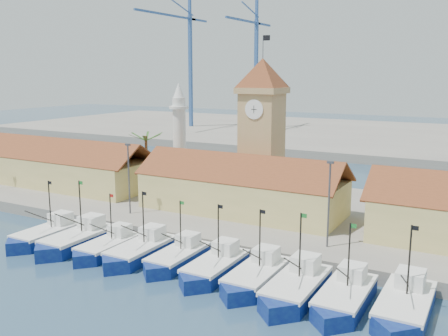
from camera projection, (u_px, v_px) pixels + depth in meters
The scene contains 21 objects.
ground at pixel (148, 275), 48.31m from camera, with size 400.00×400.00×0.00m, color #1B3649.
quay at pixel (255, 209), 68.81m from camera, with size 140.00×32.00×1.50m, color gray.
terminal at pixel (384, 138), 142.73m from camera, with size 240.00×80.00×2.00m, color gray.
boat_0 at pixel (46, 236), 57.44m from camera, with size 3.62×9.91×7.50m.
boat_1 at pixel (76, 241), 55.55m from camera, with size 3.83×10.50×7.94m.
boat_2 at pixel (107, 248), 53.67m from camera, with size 3.33×9.12×6.90m.
boat_3 at pixel (139, 252), 52.19m from camera, with size 3.63×9.95×7.53m.
boat_4 at pixel (176, 259), 50.51m from camera, with size 3.35×9.19×6.95m.
boat_5 at pixel (214, 268), 47.91m from camera, with size 3.52×9.65×7.30m.
boat_6 at pixel (255, 278), 45.65m from camera, with size 3.60×9.85×7.45m.
boat_7 at pixel (295, 289), 43.11m from camera, with size 3.79×10.39×7.86m.
boat_8 at pixel (344, 299), 41.39m from camera, with size 3.61×9.89×7.48m.
boat_9 at pixel (404, 308), 39.61m from camera, with size 3.81×10.43×7.89m.
hall_left at pixel (64, 170), 79.94m from camera, with size 31.20×10.13×7.61m.
hall_center at pixel (242, 192), 64.76m from camera, with size 27.04×10.13×7.61m.
clock_tower at pixel (262, 127), 68.43m from camera, with size 5.80×5.80×22.70m.
minaret at pixel (179, 135), 77.68m from camera, with size 3.00×3.00×16.30m.
palm_tree at pixel (146, 156), 78.99m from camera, with size 5.60×5.03×8.39m.
lamp_posts at pixel (214, 186), 57.18m from camera, with size 80.70×0.25×9.03m.
crane_blue_far at pixel (187, 52), 157.93m from camera, with size 1.00×37.55×42.12m.
crane_blue_near at pixel (255, 57), 154.62m from camera, with size 1.00×29.65×40.36m.
Camera 1 is at (28.42, -36.30, 19.23)m, focal length 40.00 mm.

